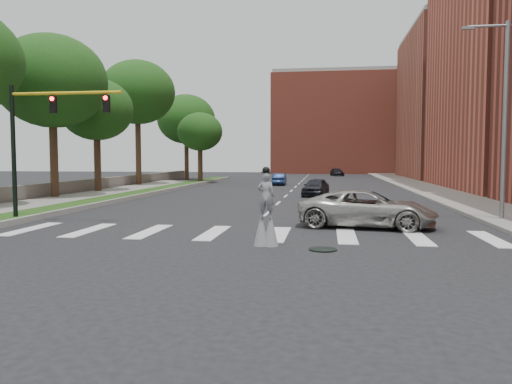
{
  "coord_description": "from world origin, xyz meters",
  "views": [
    {
      "loc": [
        3.11,
        -17.9,
        2.97
      ],
      "look_at": [
        0.55,
        0.02,
        1.7
      ],
      "focal_mm": 35.0,
      "sensor_mm": 36.0,
      "label": 1
    }
  ],
  "objects": [
    {
      "name": "tree_3",
      "position": [
        -15.76,
        21.21,
        6.86
      ],
      "size": [
        5.99,
        5.99,
        9.44
      ],
      "color": "#382316",
      "rests_on": "ground"
    },
    {
      "name": "tree_5",
      "position": [
        -15.05,
        45.25,
        7.86
      ],
      "size": [
        7.5,
        7.5,
        11.07
      ],
      "color": "#382316",
      "rests_on": "ground"
    },
    {
      "name": "manhole",
      "position": [
        3.0,
        -2.0,
        0.02
      ],
      "size": [
        0.9,
        0.9,
        0.04
      ],
      "primitive_type": "cylinder",
      "color": "black",
      "rests_on": "ground"
    },
    {
      "name": "grass_median",
      "position": [
        -11.5,
        20.0,
        0.12
      ],
      "size": [
        2.0,
        60.0,
        0.25
      ],
      "primitive_type": "cube",
      "color": "#1B3D11",
      "rests_on": "ground"
    },
    {
      "name": "car_far",
      "position": [
        4.66,
        62.2,
        0.59
      ],
      "size": [
        2.4,
        4.31,
        1.18
      ],
      "primitive_type": "imported",
      "rotation": [
        0.0,
        0.0,
        0.19
      ],
      "color": "black",
      "rests_on": "ground"
    },
    {
      "name": "tree_6",
      "position": [
        -11.32,
        37.86,
        5.84
      ],
      "size": [
        5.14,
        5.14,
        8.07
      ],
      "color": "#382316",
      "rests_on": "ground"
    },
    {
      "name": "building_far",
      "position": [
        22.0,
        54.0,
        10.0
      ],
      "size": [
        16.0,
        22.0,
        20.0
      ],
      "primitive_type": "cube",
      "color": "#AD5340",
      "rests_on": "ground"
    },
    {
      "name": "car_mid",
      "position": [
        -1.91,
        34.87,
        0.62
      ],
      "size": [
        1.38,
        3.78,
        1.24
      ],
      "primitive_type": "imported",
      "rotation": [
        0.0,
        0.0,
        3.16
      ],
      "color": "#16284F",
      "rests_on": "ground"
    },
    {
      "name": "sidewalk_left",
      "position": [
        -14.5,
        10.0,
        0.09
      ],
      "size": [
        4.0,
        60.0,
        0.18
      ],
      "primitive_type": "cube",
      "color": "slate",
      "rests_on": "ground"
    },
    {
      "name": "car_near",
      "position": [
        2.26,
        20.36,
        0.69
      ],
      "size": [
        2.29,
        4.26,
        1.38
      ],
      "primitive_type": "imported",
      "rotation": [
        0.0,
        0.0,
        -0.17
      ],
      "color": "black",
      "rests_on": "ground"
    },
    {
      "name": "stilt_performer",
      "position": [
        1.1,
        -1.48,
        0.99
      ],
      "size": [
        0.84,
        0.54,
        2.66
      ],
      "rotation": [
        0.0,
        0.0,
        3.08
      ],
      "color": "#382316",
      "rests_on": "ground"
    },
    {
      "name": "sidewalk_right",
      "position": [
        12.5,
        25.0,
        0.09
      ],
      "size": [
        5.0,
        90.0,
        0.18
      ],
      "primitive_type": "cube",
      "color": "slate",
      "rests_on": "ground"
    },
    {
      "name": "median_curb",
      "position": [
        -10.45,
        20.0,
        0.14
      ],
      "size": [
        0.2,
        60.0,
        0.28
      ],
      "primitive_type": "cube",
      "color": "gray",
      "rests_on": "ground"
    },
    {
      "name": "building_backdrop",
      "position": [
        6.0,
        78.0,
        9.0
      ],
      "size": [
        26.0,
        14.0,
        18.0
      ],
      "primitive_type": "cube",
      "color": "#B94E3A",
      "rests_on": "ground"
    },
    {
      "name": "ground_plane",
      "position": [
        0.0,
        0.0,
        0.0
      ],
      "size": [
        160.0,
        160.0,
        0.0
      ],
      "primitive_type": "plane",
      "color": "black",
      "rests_on": "ground"
    },
    {
      "name": "tree_4",
      "position": [
        -16.05,
        31.03,
        9.52
      ],
      "size": [
        7.61,
        7.61,
        12.78
      ],
      "color": "#382316",
      "rests_on": "ground"
    },
    {
      "name": "stone_wall",
      "position": [
        -17.0,
        22.0,
        0.55
      ],
      "size": [
        0.5,
        56.0,
        1.1
      ],
      "primitive_type": "cube",
      "color": "#5F5A52",
      "rests_on": "ground"
    },
    {
      "name": "streetlight",
      "position": [
        10.9,
        6.0,
        4.9
      ],
      "size": [
        2.05,
        0.2,
        9.0
      ],
      "color": "slate",
      "rests_on": "ground"
    },
    {
      "name": "traffic_signal",
      "position": [
        -9.78,
        3.0,
        4.15
      ],
      "size": [
        5.3,
        0.23,
        6.2
      ],
      "color": "black",
      "rests_on": "ground"
    },
    {
      "name": "tree_2",
      "position": [
        -15.98,
        14.93,
        8.23
      ],
      "size": [
        7.61,
        7.61,
        11.49
      ],
      "color": "#382316",
      "rests_on": "ground"
    },
    {
      "name": "suv_crossing",
      "position": [
        4.81,
        3.54,
        0.79
      ],
      "size": [
        6.06,
        3.49,
        1.59
      ],
      "primitive_type": "imported",
      "rotation": [
        0.0,
        0.0,
        1.42
      ],
      "color": "#A5A29C",
      "rests_on": "ground"
    }
  ]
}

